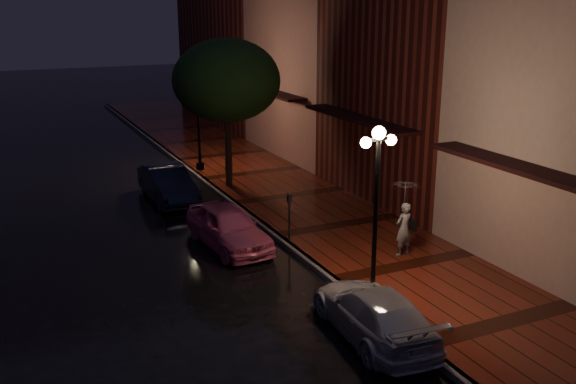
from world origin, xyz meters
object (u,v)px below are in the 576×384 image
pink_car (229,227)px  woman_with_umbrella (405,207)px  streetlamp_far (198,114)px  streetlamp_near (376,202)px  navy_car (168,184)px  parking_meter (289,212)px  silver_car (374,313)px  street_tree (227,83)px

pink_car → woman_with_umbrella: (4.22, -3.11, 0.97)m
streetlamp_far → woman_with_umbrella: 12.33m
streetlamp_near → streetlamp_far: same height
streetlamp_near → woman_with_umbrella: streetlamp_near is taller
navy_car → parking_meter: parking_meter is taller
silver_car → parking_meter: bearing=-92.5°
parking_meter → streetlamp_far: bearing=76.7°
pink_car → parking_meter: parking_meter is taller
streetlamp_far → navy_car: streetlamp_far is taller
streetlamp_near → pink_car: bearing=111.3°
silver_car → parking_meter: 6.03m
street_tree → silver_car: bearing=-95.5°
woman_with_umbrella → streetlamp_far: bearing=-90.7°
navy_car → parking_meter: 6.47m
street_tree → navy_car: bearing=-170.0°
streetlamp_far → pink_car: bearing=-102.4°
street_tree → streetlamp_far: bearing=94.9°
streetlamp_near → navy_car: 10.97m
pink_car → woman_with_umbrella: bearing=-41.3°
street_tree → woman_with_umbrella: bearing=-77.6°
navy_car → parking_meter: (2.17, -6.09, 0.39)m
street_tree → silver_car: (-1.21, -12.52, -3.67)m
streetlamp_near → street_tree: size_ratio=0.74×
navy_car → silver_car: 12.14m
streetlamp_near → streetlamp_far: bearing=90.0°
streetlamp_far → navy_car: (-2.37, -3.47, -1.94)m
streetlamp_near → parking_meter: size_ratio=2.92×
navy_car → woman_with_umbrella: woman_with_umbrella is taller
navy_car → woman_with_umbrella: size_ratio=1.79×
pink_car → navy_car: bearing=89.4°
silver_car → streetlamp_far: bearing=-88.9°
streetlamp_far → parking_meter: bearing=-91.2°
silver_car → pink_car: bearing=-76.6°
streetlamp_near → woman_with_umbrella: bearing=40.4°
pink_car → parking_meter: bearing=-23.4°
navy_car → pink_car: bearing=-86.7°
street_tree → parking_meter: bearing=-94.0°
streetlamp_far → silver_car: (-0.95, -15.53, -2.02)m
streetlamp_near → woman_with_umbrella: size_ratio=1.94×
parking_meter → pink_car: bearing=149.3°
parking_meter → street_tree: bearing=73.9°
streetlamp_near → pink_car: size_ratio=1.12×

